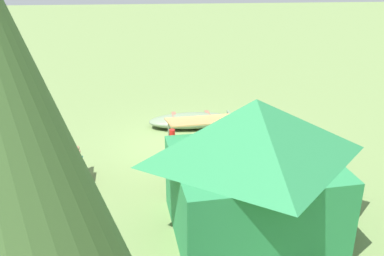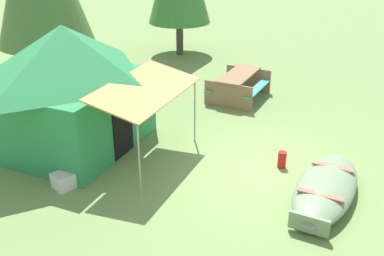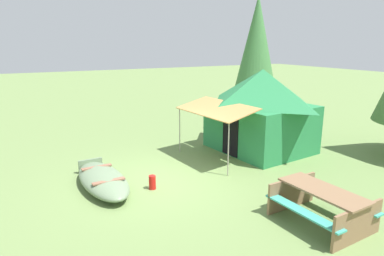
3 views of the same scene
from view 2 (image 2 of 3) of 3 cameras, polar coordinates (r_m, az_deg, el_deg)
name	(u,v)px [view 2 (image 2 of 3)]	position (r m, az deg, el deg)	size (l,w,h in m)	color
ground_plane	(256,171)	(9.76, 8.16, -5.41)	(80.00, 80.00, 0.00)	olive
beached_rowboat	(326,188)	(9.06, 16.67, -7.29)	(2.87, 1.20, 0.43)	slate
canvas_cabin_tent	(69,86)	(10.55, -15.45, 5.21)	(3.66, 4.44, 2.87)	#298048
picnic_table	(239,83)	(13.44, 5.97, 5.70)	(1.93, 1.55, 0.77)	#866446
cooler_box	(65,180)	(9.40, -15.85, -6.37)	(0.46, 0.40, 0.32)	silver
fuel_can	(282,160)	(9.91, 11.39, -3.96)	(0.18, 0.18, 0.37)	red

